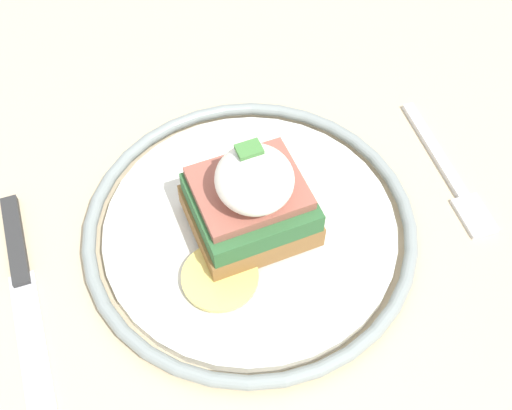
# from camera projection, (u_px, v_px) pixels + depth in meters

# --- Properties ---
(dining_table) EXTENTS (1.04, 0.80, 0.75)m
(dining_table) POSITION_uv_depth(u_px,v_px,m) (255.00, 311.00, 0.57)
(dining_table) COLOR #C6B28E
(dining_table) RESTS_ON ground_plane
(plate) EXTENTS (0.25, 0.25, 0.02)m
(plate) POSITION_uv_depth(u_px,v_px,m) (256.00, 226.00, 0.47)
(plate) COLOR silver
(plate) RESTS_ON dining_table
(sandwich) EXTENTS (0.11, 0.10, 0.08)m
(sandwich) POSITION_uv_depth(u_px,v_px,m) (253.00, 199.00, 0.44)
(sandwich) COLOR olive
(sandwich) RESTS_ON plate
(fork) EXTENTS (0.03, 0.14, 0.00)m
(fork) POSITION_uv_depth(u_px,v_px,m) (449.00, 173.00, 0.51)
(fork) COLOR silver
(fork) RESTS_ON dining_table
(knife) EXTENTS (0.03, 0.20, 0.01)m
(knife) POSITION_uv_depth(u_px,v_px,m) (23.00, 290.00, 0.45)
(knife) COLOR #2D2D2D
(knife) RESTS_ON dining_table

